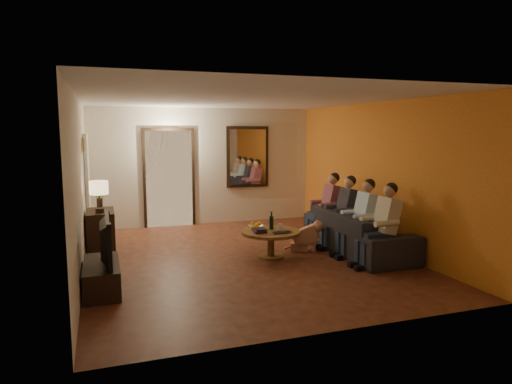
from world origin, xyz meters
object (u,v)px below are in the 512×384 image
object	(u,v)px
dog	(305,235)
person_d	(328,209)
person_a	(383,228)
person_b	(362,221)
coffee_table	(271,244)
laptop	(283,233)
dresser	(101,232)
tv_stand	(102,277)
person_c	(344,215)
bowl	(256,227)
table_lamp	(99,197)
sofa	(357,231)
wine_bottle	(271,220)
tv	(100,240)

from	to	relation	value
dog	person_d	bearing A→B (deg)	61.56
person_a	person_b	xyz separation A→B (m)	(0.00, 0.60, 0.00)
coffee_table	laptop	world-z (taller)	laptop
dresser	tv_stand	bearing A→B (deg)	-90.00
person_b	laptop	distance (m)	1.38
person_c	dog	size ratio (longest dim) A/B	2.14
dog	bowl	distance (m)	0.92
dog	table_lamp	bearing A→B (deg)	-167.94
sofa	person_d	distance (m)	0.94
person_c	coffee_table	distance (m)	1.52
laptop	wine_bottle	bearing A→B (deg)	96.07
person_a	coffee_table	size ratio (longest dim) A/B	1.22
person_a	person_b	world-z (taller)	same
person_d	bowl	distance (m)	1.74
dog	bowl	xyz separation A→B (m)	(-0.90, 0.02, 0.20)
laptop	bowl	bearing A→B (deg)	117.83
wine_bottle	dog	bearing A→B (deg)	8.45
person_a	person_b	bearing A→B (deg)	90.00
wine_bottle	tv_stand	bearing A→B (deg)	-162.02
tv_stand	coffee_table	bearing A→B (deg)	16.33
dresser	dog	bearing A→B (deg)	-15.48
dresser	tv	size ratio (longest dim) A/B	0.80
dog	laptop	bearing A→B (deg)	-118.25
dresser	tv	distance (m)	1.94
person_b	dog	xyz separation A→B (m)	(-0.75, 0.63, -0.32)
dresser	tv	world-z (taller)	tv
dresser	tv	bearing A→B (deg)	-90.00
tv_stand	person_b	xyz separation A→B (m)	(4.13, 0.35, 0.41)
person_a	person_c	size ratio (longest dim) A/B	1.00
person_a	laptop	xyz separation A→B (m)	(-1.37, 0.75, -0.14)
tv	person_a	distance (m)	4.14
person_b	bowl	world-z (taller)	person_b
wine_bottle	bowl	bearing A→B (deg)	152.45
person_b	bowl	size ratio (longest dim) A/B	4.63
person_a	person_d	size ratio (longest dim) A/B	1.00
person_a	dog	size ratio (longest dim) A/B	2.14
person_c	laptop	distance (m)	1.44
wine_bottle	laptop	bearing A→B (deg)	-82.50
bowl	laptop	bearing A→B (deg)	-60.75
table_lamp	dog	size ratio (longest dim) A/B	0.96
tv_stand	wine_bottle	bearing A→B (deg)	17.98
person_d	coffee_table	bearing A→B (deg)	-152.21
person_b	coffee_table	xyz separation A→B (m)	(-1.47, 0.43, -0.38)
bowl	laptop	size ratio (longest dim) A/B	0.79
tv	bowl	size ratio (longest dim) A/B	4.07
person_c	dog	xyz separation A→B (m)	(-0.75, 0.03, -0.32)
dog	laptop	distance (m)	0.80
tv	person_b	bearing A→B (deg)	-85.11
wine_bottle	person_a	bearing A→B (deg)	-38.55
person_d	laptop	distance (m)	1.73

